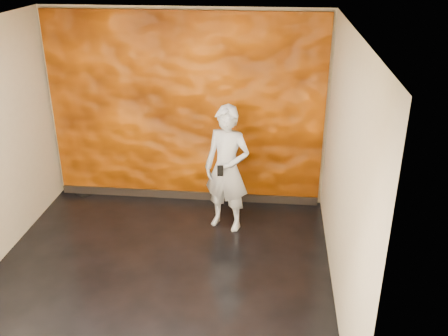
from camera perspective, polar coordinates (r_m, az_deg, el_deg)
room at (r=5.33m, az=-8.18°, el=0.23°), size 4.02×4.02×2.81m
feature_wall at (r=7.13m, az=-4.44°, el=6.52°), size 3.90×0.06×2.75m
baseboard at (r=7.60m, az=-4.18°, el=-3.09°), size 3.90×0.04×0.12m
man at (r=6.52m, az=0.35°, el=-0.11°), size 0.72×0.59×1.71m
phone at (r=6.24m, az=-0.43°, el=-0.32°), size 0.08×0.02×0.15m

